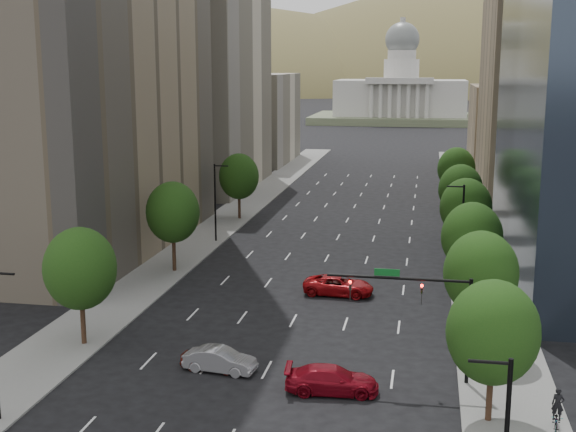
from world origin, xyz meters
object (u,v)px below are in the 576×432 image
Objects in this scene: capitol at (401,97)px; car_silver at (220,360)px; car_maroon at (211,359)px; car_red_far at (339,285)px; traffic_signal at (430,305)px; cyclist at (557,416)px; car_red_near at (332,380)px.

capitol reaches higher than car_silver.
car_red_far is at bearing -15.24° from car_maroon.
traffic_signal is 14.24m from car_silver.
cyclist is at bearing -144.08° from car_red_far.
car_maroon is at bearing 163.62° from car_red_far.
traffic_signal reaches higher than cyclist.
traffic_signal is 219.99m from capitol.
traffic_signal is 0.15× the size of capitol.
car_maroon is at bearing 70.45° from car_red_near.
traffic_signal is at bearing -79.82° from car_silver.
traffic_signal reaches higher than car_red_far.
car_silver is (-13.53, -0.79, -4.37)m from traffic_signal.
car_silver is 21.16m from cyclist.
car_red_near is 8.67m from car_maroon.
capitol is 24.56× the size of cyclist.
capitol is 14.73× the size of car_maroon.
car_maroon is 0.66× the size of car_red_far.
car_maroon is 1.67× the size of cyclist.
cyclist is (7.09, -5.56, -4.20)m from traffic_signal.
car_maroon is (-3.68, -220.26, -7.88)m from capitol.
car_red_far reaches higher than car_red_near.
car_silver reaches higher than car_maroon.
car_red_far is at bearing -89.23° from capitol.
car_red_near is at bearing -171.26° from car_red_far.
traffic_signal is 3.73× the size of cyclist.
car_red_far is at bearing 131.65° from cyclist.
car_red_far is 2.52× the size of cyclist.
car_red_far is at bearing 0.44° from car_red_near.
traffic_signal is at bearing 150.71° from cyclist.
car_maroon is at bearing -177.76° from traffic_signal.
traffic_signal is 19.67m from car_red_far.
capitol is at bearing 3.28° from car_maroon.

